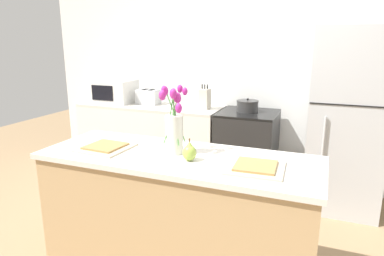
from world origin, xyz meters
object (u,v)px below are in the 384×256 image
(refrigerator, at_px, (346,121))
(cooking_pot, at_px, (247,106))
(knife_block, at_px, (205,99))
(stove_range, at_px, (247,153))
(flower_vase, at_px, (174,126))
(pear_figurine, at_px, (189,152))
(plate_setting_left, at_px, (105,147))
(toaster, at_px, (149,97))
(microwave, at_px, (114,91))
(plate_setting_right, at_px, (256,167))

(refrigerator, height_order, cooking_pot, refrigerator)
(refrigerator, height_order, knife_block, refrigerator)
(stove_range, bearing_deg, refrigerator, 0.04)
(stove_range, height_order, flower_vase, flower_vase)
(pear_figurine, relative_size, knife_block, 0.52)
(plate_setting_left, relative_size, toaster, 1.20)
(flower_vase, height_order, knife_block, flower_vase)
(pear_figurine, relative_size, plate_setting_left, 0.41)
(stove_range, bearing_deg, cooking_pot, 140.44)
(stove_range, bearing_deg, microwave, -179.98)
(plate_setting_left, bearing_deg, refrigerator, 46.62)
(plate_setting_left, distance_m, microwave, 1.96)
(pear_figurine, distance_m, microwave, 2.36)
(plate_setting_left, distance_m, cooking_pot, 1.77)
(stove_range, height_order, toaster, toaster)
(flower_vase, bearing_deg, microwave, 134.04)
(stove_range, bearing_deg, knife_block, -179.35)
(refrigerator, xyz_separation_m, plate_setting_right, (-0.54, -1.65, 0.04))
(refrigerator, bearing_deg, toaster, 178.94)
(stove_range, bearing_deg, flower_vase, -94.85)
(plate_setting_left, distance_m, plate_setting_right, 1.02)
(cooking_pot, bearing_deg, plate_setting_right, -75.64)
(flower_vase, bearing_deg, knife_block, 102.66)
(plate_setting_right, relative_size, toaster, 1.20)
(flower_vase, relative_size, knife_block, 1.64)
(flower_vase, height_order, pear_figurine, flower_vase)
(plate_setting_right, xyz_separation_m, toaster, (-1.62, 1.69, 0.06))
(pear_figurine, xyz_separation_m, plate_setting_left, (-0.62, 0.01, -0.04))
(refrigerator, relative_size, microwave, 3.65)
(stove_range, height_order, plate_setting_left, plate_setting_left)
(microwave, xyz_separation_m, knife_block, (1.17, -0.00, -0.02))
(knife_block, bearing_deg, flower_vase, -77.34)
(toaster, bearing_deg, plate_setting_right, -46.26)
(cooking_pot, xyz_separation_m, knife_block, (-0.47, -0.02, 0.05))
(pear_figurine, bearing_deg, knife_block, 106.63)
(cooking_pot, bearing_deg, knife_block, -177.93)
(microwave, relative_size, knife_block, 1.78)
(knife_block, bearing_deg, pear_figurine, -73.37)
(toaster, bearing_deg, refrigerator, -1.06)
(refrigerator, relative_size, flower_vase, 3.96)
(flower_vase, distance_m, plate_setting_right, 0.58)
(flower_vase, xyz_separation_m, toaster, (-1.07, 1.62, -0.11))
(cooking_pot, bearing_deg, pear_figurine, -89.19)
(cooking_pot, bearing_deg, stove_range, -39.56)
(plate_setting_right, bearing_deg, plate_setting_left, 180.00)
(knife_block, bearing_deg, toaster, 176.35)
(pear_figurine, bearing_deg, stove_range, 90.34)
(stove_range, bearing_deg, toaster, 178.08)
(stove_range, relative_size, knife_block, 3.31)
(knife_block, bearing_deg, microwave, 179.76)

